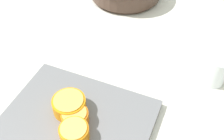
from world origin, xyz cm
name	(u,v)px	position (x,y,z in cm)	size (l,w,h in cm)	color
ground_plane	(117,87)	(0.00, 0.00, -1.50)	(114.79, 109.03, 3.00)	silver
juice_glass	(215,71)	(25.77, 8.29, 3.81)	(6.54, 6.54, 8.59)	white
cutting_board	(76,123)	(-6.21, -16.30, 1.00)	(35.95, 28.26, 2.01)	slate
orange_half_0	(75,117)	(-6.22, -16.40, 3.75)	(6.70, 6.70, 3.55)	orange
orange_half_1	(74,133)	(-4.76, -20.56, 3.91)	(6.84, 6.84, 3.87)	orange
orange_half_2	(69,105)	(-8.76, -13.59, 4.02)	(8.32, 8.32, 4.08)	orange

